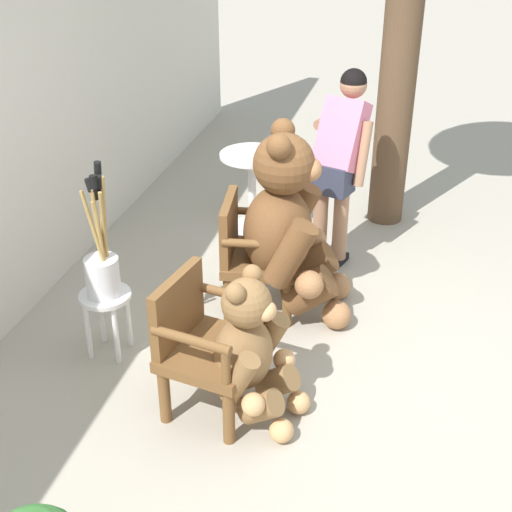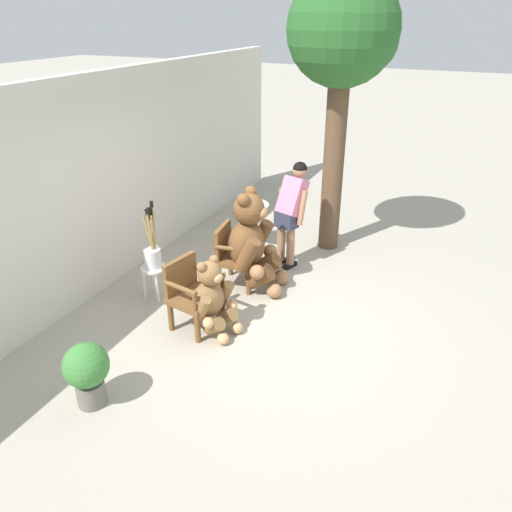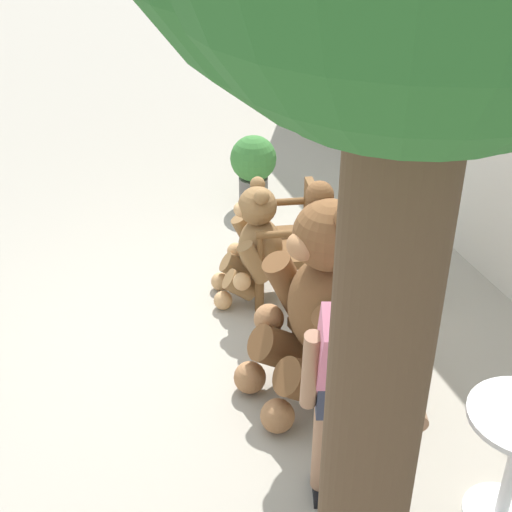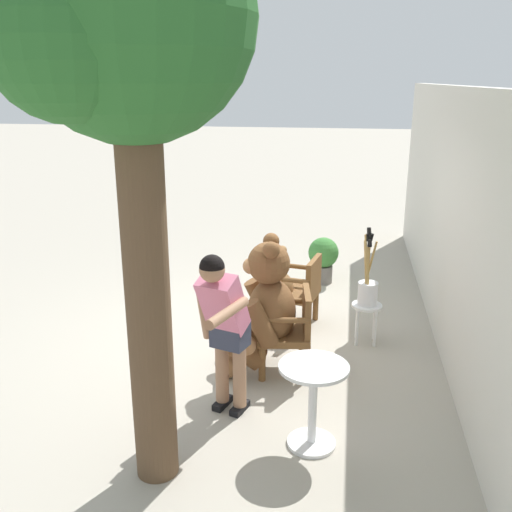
# 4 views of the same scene
# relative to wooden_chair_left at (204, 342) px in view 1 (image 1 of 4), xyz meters

# --- Properties ---
(ground_plane) EXTENTS (60.00, 60.00, 0.00)m
(ground_plane) POSITION_rel_wooden_chair_left_xyz_m (0.56, -0.74, -0.46)
(ground_plane) COLOR #A8A091
(wooden_chair_left) EXTENTS (0.65, 0.61, 0.86)m
(wooden_chair_left) POSITION_rel_wooden_chair_left_xyz_m (0.00, 0.00, 0.00)
(wooden_chair_left) COLOR brown
(wooden_chair_left) RESTS_ON ground
(wooden_chair_right) EXTENTS (0.63, 0.59, 0.86)m
(wooden_chair_right) POSITION_rel_wooden_chair_left_xyz_m (1.13, 0.00, 0.00)
(wooden_chair_right) COLOR brown
(wooden_chair_right) RESTS_ON ground
(teddy_bear_large) EXTENTS (0.86, 0.85, 1.41)m
(teddy_bear_large) POSITION_rel_wooden_chair_left_xyz_m (1.15, -0.26, 0.23)
(teddy_bear_large) COLOR brown
(teddy_bear_large) RESTS_ON ground
(teddy_bear_small) EXTENTS (0.59, 0.59, 0.96)m
(teddy_bear_small) POSITION_rel_wooden_chair_left_xyz_m (-0.02, -0.29, 0.01)
(teddy_bear_small) COLOR olive
(teddy_bear_small) RESTS_ON ground
(person_visitor) EXTENTS (0.84, 0.48, 1.54)m
(person_visitor) POSITION_rel_wooden_chair_left_xyz_m (2.04, -0.47, 0.45)
(person_visitor) COLOR black
(person_visitor) RESTS_ON ground
(white_stool) EXTENTS (0.34, 0.34, 0.46)m
(white_stool) POSITION_rel_wooden_chair_left_xyz_m (0.35, 0.79, -0.11)
(white_stool) COLOR white
(white_stool) RESTS_ON ground
(brush_bucket) EXTENTS (0.22, 0.22, 0.90)m
(brush_bucket) POSITION_rel_wooden_chair_left_xyz_m (0.35, 0.78, 0.21)
(brush_bucket) COLOR white
(brush_bucket) RESTS_ON white_stool
(round_side_table) EXTENTS (0.56, 0.56, 0.72)m
(round_side_table) POSITION_rel_wooden_chair_left_xyz_m (2.36, 0.32, -0.01)
(round_side_table) COLOR white
(round_side_table) RESTS_ON ground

